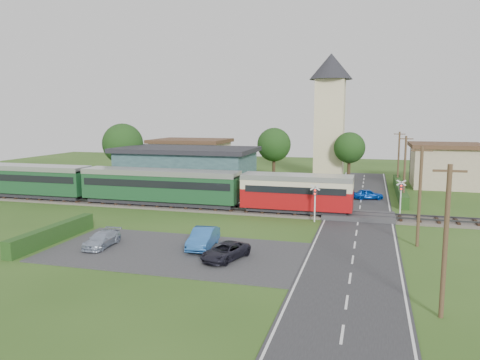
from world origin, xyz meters
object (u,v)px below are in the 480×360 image
(station_building, at_px, (187,170))
(pedestrian_near, at_px, (210,191))
(house_east, at_px, (445,165))
(crossing_signal_far, at_px, (401,192))
(car_park_blue, at_px, (203,238))
(train, at_px, (131,184))
(car_on_road, at_px, (368,194))
(car_park_dark, at_px, (225,251))
(equipment_hut, at_px, (100,182))
(house_west, at_px, (191,157))
(crossing_signal_near, at_px, (315,197))
(pedestrian_far, at_px, (116,187))
(church_tower, at_px, (330,107))
(car_park_silver, at_px, (102,239))

(station_building, bearing_deg, pedestrian_near, -50.57)
(house_east, bearing_deg, pedestrian_near, -142.36)
(crossing_signal_far, relative_size, car_park_blue, 0.80)
(train, relative_size, pedestrian_near, 23.35)
(crossing_signal_far, distance_m, pedestrian_near, 18.52)
(car_on_road, height_order, car_park_dark, car_on_road)
(station_building, height_order, house_east, house_east)
(equipment_hut, bearing_deg, house_west, 81.38)
(house_west, relative_size, car_on_road, 3.37)
(crossing_signal_near, bearing_deg, pedestrian_far, 167.33)
(station_building, xyz_separation_m, car_park_blue, (10.03, -21.61, -1.94))
(church_tower, height_order, house_west, church_tower)
(equipment_hut, height_order, crossing_signal_near, crossing_signal_near)
(crossing_signal_near, relative_size, car_on_road, 1.02)
(car_on_road, distance_m, car_park_silver, 29.73)
(crossing_signal_near, xyz_separation_m, pedestrian_near, (-11.30, 5.20, -0.77))
(train, distance_m, house_east, 39.10)
(house_east, height_order, car_park_dark, house_east)
(station_building, distance_m, car_park_blue, 23.90)
(pedestrian_near, height_order, pedestrian_far, pedestrian_near)
(car_park_dark, bearing_deg, car_park_blue, 154.55)
(car_park_silver, distance_m, car_park_dark, 9.10)
(car_park_blue, bearing_deg, church_tower, 77.75)
(crossing_signal_near, distance_m, car_park_blue, 12.11)
(equipment_hut, bearing_deg, station_building, 35.92)
(equipment_hut, bearing_deg, pedestrian_near, -1.77)
(crossing_signal_far, xyz_separation_m, car_park_silver, (-20.41, -16.66, -1.55))
(house_west, relative_size, car_park_dark, 2.89)
(house_east, relative_size, pedestrian_near, 4.76)
(crossing_signal_near, xyz_separation_m, car_park_blue, (-6.37, -10.21, -1.38))
(station_building, height_order, pedestrian_far, station_building)
(house_west, distance_m, crossing_signal_far, 35.26)
(house_west, relative_size, pedestrian_near, 5.84)
(church_tower, xyz_separation_m, house_west, (-20.00, -3.00, -7.43))
(car_park_silver, bearing_deg, pedestrian_far, 115.52)
(house_west, distance_m, car_on_road, 28.99)
(equipment_hut, relative_size, train, 0.06)
(train, height_order, car_park_dark, train)
(house_east, height_order, pedestrian_near, house_east)
(crossing_signal_near, xyz_separation_m, crossing_signal_far, (7.20, 4.80, 0.00))
(house_west, bearing_deg, car_park_silver, -77.60)
(car_park_dark, bearing_deg, crossing_signal_near, 89.03)
(pedestrian_near, bearing_deg, car_park_dark, 97.25)
(car_park_blue, bearing_deg, car_park_silver, -171.32)
(house_west, distance_m, crossing_signal_near, 33.22)
(pedestrian_near, bearing_deg, equipment_hut, -16.82)
(equipment_hut, bearing_deg, car_park_silver, -57.35)
(crossing_signal_near, relative_size, pedestrian_near, 1.77)
(equipment_hut, xyz_separation_m, crossing_signal_far, (31.60, -0.81, 0.39))
(train, bearing_deg, house_west, 96.67)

